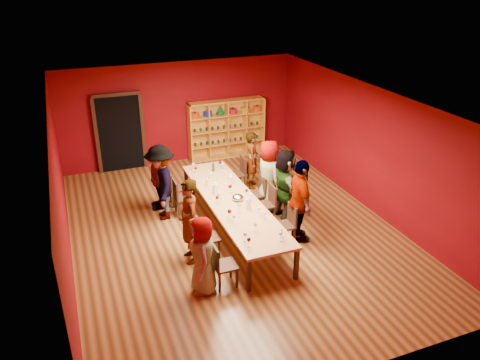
% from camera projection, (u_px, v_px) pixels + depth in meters
% --- Properties ---
extents(room_shell, '(7.10, 9.10, 3.04)m').
position_uv_depth(room_shell, '(232.00, 169.00, 10.06)').
color(room_shell, brown).
rests_on(room_shell, ground).
extents(tasting_table, '(1.10, 4.50, 0.75)m').
position_uv_depth(tasting_table, '(232.00, 202.00, 10.40)').
color(tasting_table, tan).
rests_on(tasting_table, ground).
extents(doorway, '(1.40, 0.17, 2.30)m').
position_uv_depth(doorway, '(120.00, 133.00, 13.38)').
color(doorway, black).
rests_on(doorway, ground).
extents(shelving_unit, '(2.40, 0.40, 1.80)m').
position_uv_depth(shelving_unit, '(226.00, 126.00, 14.39)').
color(shelving_unit, gold).
rests_on(shelving_unit, ground).
extents(chair_person_left_0, '(0.42, 0.42, 0.89)m').
position_uv_depth(chair_person_left_0, '(221.00, 263.00, 8.63)').
color(chair_person_left_0, black).
rests_on(chair_person_left_0, ground).
extents(person_left_0, '(0.54, 0.81, 1.52)m').
position_uv_depth(person_left_0, '(203.00, 255.00, 8.41)').
color(person_left_0, '#4D4E53').
rests_on(person_left_0, ground).
extents(chair_person_left_1, '(0.42, 0.42, 0.89)m').
position_uv_depth(chair_person_left_1, '(204.00, 236.00, 9.51)').
color(chair_person_left_1, black).
rests_on(chair_person_left_1, ground).
extents(person_left_1, '(0.48, 0.65, 1.79)m').
position_uv_depth(person_left_1, '(189.00, 222.00, 9.24)').
color(person_left_1, '#D28D90').
rests_on(person_left_1, ground).
extents(chair_person_left_3, '(0.42, 0.42, 0.89)m').
position_uv_depth(chair_person_left_3, '(180.00, 196.00, 11.15)').
color(chair_person_left_3, black).
rests_on(chair_person_left_3, ground).
extents(person_left_3, '(0.60, 1.22, 1.82)m').
position_uv_depth(person_left_3, '(161.00, 183.00, 10.83)').
color(person_left_3, '#537BAB').
rests_on(person_left_3, ground).
extents(chair_person_left_4, '(0.42, 0.42, 0.89)m').
position_uv_depth(chair_person_left_4, '(175.00, 186.00, 11.61)').
color(chair_person_left_4, black).
rests_on(chair_person_left_4, ground).
extents(person_left_4, '(0.53, 0.99, 1.61)m').
position_uv_depth(person_left_4, '(157.00, 178.00, 11.34)').
color(person_left_4, '#141838').
rests_on(person_left_4, ground).
extents(chair_person_right_1, '(0.42, 0.42, 0.89)m').
position_uv_depth(chair_person_right_1, '(287.00, 222.00, 10.01)').
color(chair_person_right_1, black).
rests_on(chair_person_right_1, ground).
extents(person_right_1, '(0.67, 1.17, 1.88)m').
position_uv_depth(person_right_1, '(300.00, 202.00, 9.91)').
color(person_right_1, pink).
rests_on(person_right_1, ground).
extents(chair_person_right_2, '(0.42, 0.42, 0.89)m').
position_uv_depth(chair_person_right_2, '(268.00, 202.00, 10.86)').
color(chair_person_right_2, black).
rests_on(chair_person_right_2, ground).
extents(person_right_2, '(0.52, 1.63, 1.74)m').
position_uv_depth(person_right_2, '(285.00, 185.00, 10.84)').
color(person_right_2, '#45454A').
rests_on(person_right_2, ground).
extents(chair_person_right_3, '(0.42, 0.42, 0.89)m').
position_uv_depth(chair_person_right_3, '(258.00, 192.00, 11.34)').
color(chair_person_right_3, black).
rests_on(chair_person_right_3, ground).
extents(person_right_3, '(0.53, 0.90, 1.77)m').
position_uv_depth(person_right_3, '(269.00, 175.00, 11.27)').
color(person_right_3, '#131534').
rests_on(person_right_3, ground).
extents(chair_person_right_4, '(0.42, 0.42, 0.89)m').
position_uv_depth(chair_person_right_4, '(239.00, 172.00, 12.42)').
color(chair_person_right_4, black).
rests_on(chair_person_right_4, ground).
extents(person_right_4, '(0.60, 0.68, 1.56)m').
position_uv_depth(person_right_4, '(252.00, 160.00, 12.43)').
color(person_right_4, '#121933').
rests_on(person_right_4, ground).
extents(wine_glass_0, '(0.08, 0.08, 0.20)m').
position_uv_depth(wine_glass_0, '(239.00, 205.00, 9.85)').
color(wine_glass_0, white).
rests_on(wine_glass_0, tasting_table).
extents(wine_glass_1, '(0.07, 0.07, 0.18)m').
position_uv_depth(wine_glass_1, '(234.00, 217.00, 9.44)').
color(wine_glass_1, white).
rests_on(wine_glass_1, tasting_table).
extents(wine_glass_2, '(0.09, 0.09, 0.21)m').
position_uv_depth(wine_glass_2, '(229.00, 212.00, 9.58)').
color(wine_glass_2, white).
rests_on(wine_glass_2, tasting_table).
extents(wine_glass_3, '(0.08, 0.08, 0.20)m').
position_uv_depth(wine_glass_3, '(219.00, 195.00, 10.30)').
color(wine_glass_3, white).
rests_on(wine_glass_3, tasting_table).
extents(wine_glass_4, '(0.08, 0.08, 0.21)m').
position_uv_depth(wine_glass_4, '(193.00, 165.00, 11.81)').
color(wine_glass_4, white).
rests_on(wine_glass_4, tasting_table).
extents(wine_glass_5, '(0.07, 0.07, 0.18)m').
position_uv_depth(wine_glass_5, '(281.00, 231.00, 8.95)').
color(wine_glass_5, white).
rests_on(wine_glass_5, tasting_table).
extents(wine_glass_6, '(0.08, 0.08, 0.20)m').
position_uv_depth(wine_glass_6, '(280.00, 234.00, 8.81)').
color(wine_glass_6, white).
rests_on(wine_glass_6, tasting_table).
extents(wine_glass_7, '(0.08, 0.08, 0.20)m').
position_uv_depth(wine_glass_7, '(231.00, 177.00, 11.13)').
color(wine_glass_7, white).
rests_on(wine_glass_7, tasting_table).
extents(wine_glass_8, '(0.07, 0.07, 0.18)m').
position_uv_depth(wine_glass_8, '(196.00, 169.00, 11.66)').
color(wine_glass_8, white).
rests_on(wine_glass_8, tasting_table).
extents(wine_glass_9, '(0.08, 0.08, 0.20)m').
position_uv_depth(wine_glass_9, '(230.00, 175.00, 11.25)').
color(wine_glass_9, white).
rests_on(wine_glass_9, tasting_table).
extents(wine_glass_10, '(0.08, 0.08, 0.20)m').
position_uv_depth(wine_glass_10, '(251.00, 195.00, 10.29)').
color(wine_glass_10, white).
rests_on(wine_glass_10, tasting_table).
extents(wine_glass_11, '(0.07, 0.07, 0.18)m').
position_uv_depth(wine_glass_11, '(264.00, 213.00, 9.58)').
color(wine_glass_11, white).
rests_on(wine_glass_11, tasting_table).
extents(wine_glass_12, '(0.08, 0.08, 0.19)m').
position_uv_depth(wine_glass_12, '(255.00, 225.00, 9.14)').
color(wine_glass_12, white).
rests_on(wine_glass_12, tasting_table).
extents(wine_glass_13, '(0.07, 0.07, 0.18)m').
position_uv_depth(wine_glass_13, '(211.00, 174.00, 11.37)').
color(wine_glass_13, white).
rests_on(wine_glass_13, tasting_table).
extents(wine_glass_14, '(0.07, 0.07, 0.18)m').
position_uv_depth(wine_glass_14, '(208.00, 181.00, 10.98)').
color(wine_glass_14, white).
rests_on(wine_glass_14, tasting_table).
extents(wine_glass_15, '(0.08, 0.08, 0.21)m').
position_uv_depth(wine_glass_15, '(220.00, 163.00, 11.95)').
color(wine_glass_15, white).
rests_on(wine_glass_15, tasting_table).
extents(wine_glass_16, '(0.09, 0.09, 0.21)m').
position_uv_depth(wine_glass_16, '(230.00, 187.00, 10.65)').
color(wine_glass_16, white).
rests_on(wine_glass_16, tasting_table).
extents(wine_glass_17, '(0.08, 0.08, 0.20)m').
position_uv_depth(wine_glass_17, '(223.00, 164.00, 11.84)').
color(wine_glass_17, white).
rests_on(wine_glass_17, tasting_table).
extents(wine_glass_18, '(0.08, 0.08, 0.19)m').
position_uv_depth(wine_glass_18, '(207.00, 180.00, 11.01)').
color(wine_glass_18, white).
rests_on(wine_glass_18, tasting_table).
extents(wine_glass_19, '(0.08, 0.08, 0.19)m').
position_uv_depth(wine_glass_19, '(245.00, 235.00, 8.80)').
color(wine_glass_19, white).
rests_on(wine_glass_19, tasting_table).
extents(wine_glass_20, '(0.07, 0.07, 0.18)m').
position_uv_depth(wine_glass_20, '(217.00, 198.00, 10.20)').
color(wine_glass_20, white).
rests_on(wine_glass_20, tasting_table).
extents(wine_glass_21, '(0.08, 0.08, 0.19)m').
position_uv_depth(wine_glass_21, '(249.00, 240.00, 8.63)').
color(wine_glass_21, white).
rests_on(wine_glass_21, tasting_table).
extents(wine_glass_22, '(0.08, 0.08, 0.20)m').
position_uv_depth(wine_glass_22, '(259.00, 209.00, 9.72)').
color(wine_glass_22, white).
rests_on(wine_glass_22, tasting_table).
extents(wine_glass_23, '(0.07, 0.07, 0.18)m').
position_uv_depth(wine_glass_23, '(247.00, 191.00, 10.51)').
color(wine_glass_23, white).
rests_on(wine_glass_23, tasting_table).
extents(spittoon_bowl, '(0.26, 0.26, 0.14)m').
position_uv_depth(spittoon_bowl, '(238.00, 198.00, 10.37)').
color(spittoon_bowl, '#AEB0B5').
rests_on(spittoon_bowl, tasting_table).
extents(carafe_a, '(0.12, 0.12, 0.28)m').
position_uv_depth(carafe_a, '(215.00, 189.00, 10.62)').
color(carafe_a, white).
rests_on(carafe_a, tasting_table).
extents(carafe_b, '(0.13, 0.13, 0.28)m').
position_uv_depth(carafe_b, '(248.00, 204.00, 9.96)').
color(carafe_b, white).
rests_on(carafe_b, tasting_table).
extents(wine_bottle, '(0.07, 0.07, 0.27)m').
position_uv_depth(wine_bottle, '(213.00, 167.00, 11.79)').
color(wine_bottle, '#14391B').
rests_on(wine_bottle, tasting_table).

